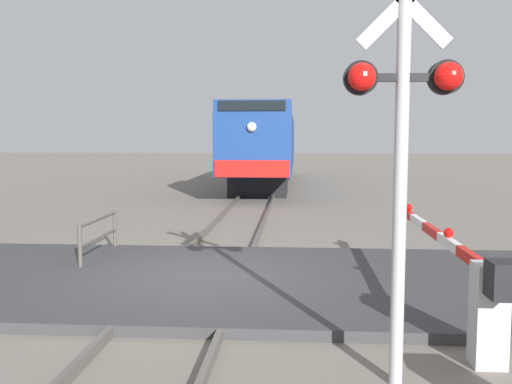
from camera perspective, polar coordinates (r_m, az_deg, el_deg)
name	(u,v)px	position (r m, az deg, el deg)	size (l,w,h in m)	color
ground_plane	(200,284)	(10.12, -5.66, -9.30)	(160.00, 160.00, 0.00)	slate
rail_track_left	(160,280)	(10.24, -9.67, -8.73)	(0.08, 80.00, 0.15)	#59544C
rail_track_right	(241,281)	(10.00, -1.56, -9.00)	(0.08, 80.00, 0.15)	#59544C
road_surface	(200,280)	(10.10, -5.67, -8.87)	(36.00, 5.36, 0.16)	#38383A
locomotive	(265,145)	(30.16, 0.94, 4.74)	(2.98, 18.69, 3.99)	black
crossing_signal	(402,119)	(5.88, 14.60, 7.15)	(1.18, 0.33, 4.41)	#ADADB2
crossing_gate	(470,280)	(7.64, 20.82, -8.29)	(0.36, 5.83, 1.30)	silver
guard_railing	(99,234)	(12.06, -15.63, -4.11)	(0.08, 2.12, 0.95)	#4C4742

